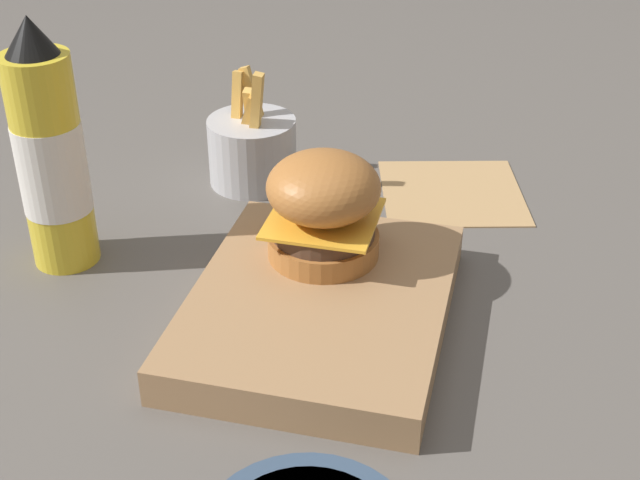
# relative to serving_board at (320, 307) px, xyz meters

# --- Properties ---
(ground_plane) EXTENTS (6.00, 6.00, 0.00)m
(ground_plane) POSITION_rel_serving_board_xyz_m (-0.01, -0.04, -0.02)
(ground_plane) COLOR #5B5651
(serving_board) EXTENTS (0.27, 0.21, 0.03)m
(serving_board) POSITION_rel_serving_board_xyz_m (0.00, 0.00, 0.00)
(serving_board) COLOR #A37A51
(serving_board) RESTS_ON ground_plane
(burger) EXTENTS (0.10, 0.10, 0.10)m
(burger) POSITION_rel_serving_board_xyz_m (-0.06, -0.01, 0.07)
(burger) COLOR #AD6B33
(burger) RESTS_ON serving_board
(ketchup_bottle) EXTENTS (0.06, 0.06, 0.24)m
(ketchup_bottle) POSITION_rel_serving_board_xyz_m (-0.04, -0.26, 0.09)
(ketchup_bottle) COLOR yellow
(ketchup_bottle) RESTS_ON ground_plane
(fries_basket) EXTENTS (0.10, 0.10, 0.13)m
(fries_basket) POSITION_rel_serving_board_xyz_m (-0.24, -0.13, 0.02)
(fries_basket) COLOR #B7B7BC
(fries_basket) RESTS_ON ground_plane
(parchment_square) EXTENTS (0.18, 0.18, 0.00)m
(parchment_square) POSITION_rel_serving_board_xyz_m (-0.26, 0.08, -0.01)
(parchment_square) COLOR tan
(parchment_square) RESTS_ON ground_plane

